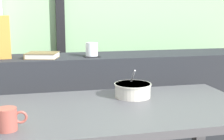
{
  "coord_description": "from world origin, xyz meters",
  "views": [
    {
      "loc": [
        -0.28,
        -1.47,
        1.12
      ],
      "look_at": [
        0.14,
        0.38,
        0.77
      ],
      "focal_mm": 50.12,
      "sensor_mm": 36.0,
      "label": 1
    }
  ],
  "objects_px": {
    "closed_book": "(42,55)",
    "coaster_square": "(92,56)",
    "juice_glass": "(92,50)",
    "soup_bowl": "(133,90)",
    "breakfast_table": "(119,127)",
    "ceramic_mug": "(7,119)"
  },
  "relations": [
    {
      "from": "closed_book",
      "to": "coaster_square",
      "type": "bearing_deg",
      "value": -1.47
    },
    {
      "from": "soup_bowl",
      "to": "juice_glass",
      "type": "bearing_deg",
      "value": 106.85
    },
    {
      "from": "closed_book",
      "to": "juice_glass",
      "type": "bearing_deg",
      "value": -1.47
    },
    {
      "from": "coaster_square",
      "to": "ceramic_mug",
      "type": "height_order",
      "value": "coaster_square"
    },
    {
      "from": "coaster_square",
      "to": "juice_glass",
      "type": "height_order",
      "value": "juice_glass"
    },
    {
      "from": "closed_book",
      "to": "breakfast_table",
      "type": "bearing_deg",
      "value": -61.19
    },
    {
      "from": "juice_glass",
      "to": "soup_bowl",
      "type": "bearing_deg",
      "value": -73.15
    },
    {
      "from": "coaster_square",
      "to": "closed_book",
      "type": "height_order",
      "value": "closed_book"
    },
    {
      "from": "coaster_square",
      "to": "juice_glass",
      "type": "xyz_separation_m",
      "value": [
        0.0,
        -0.0,
        0.04
      ]
    },
    {
      "from": "juice_glass",
      "to": "closed_book",
      "type": "height_order",
      "value": "juice_glass"
    },
    {
      "from": "coaster_square",
      "to": "ceramic_mug",
      "type": "bearing_deg",
      "value": -119.2
    },
    {
      "from": "breakfast_table",
      "to": "coaster_square",
      "type": "relative_size",
      "value": 12.56
    },
    {
      "from": "breakfast_table",
      "to": "ceramic_mug",
      "type": "xyz_separation_m",
      "value": [
        -0.47,
        -0.19,
        0.14
      ]
    },
    {
      "from": "juice_glass",
      "to": "soup_bowl",
      "type": "xyz_separation_m",
      "value": [
        0.14,
        -0.46,
        -0.16
      ]
    },
    {
      "from": "juice_glass",
      "to": "soup_bowl",
      "type": "relative_size",
      "value": 0.45
    },
    {
      "from": "closed_book",
      "to": "ceramic_mug",
      "type": "distance_m",
      "value": 0.83
    },
    {
      "from": "breakfast_table",
      "to": "juice_glass",
      "type": "distance_m",
      "value": 0.67
    },
    {
      "from": "soup_bowl",
      "to": "ceramic_mug",
      "type": "height_order",
      "value": "soup_bowl"
    },
    {
      "from": "coaster_square",
      "to": "ceramic_mug",
      "type": "distance_m",
      "value": 0.92
    },
    {
      "from": "juice_glass",
      "to": "ceramic_mug",
      "type": "height_order",
      "value": "juice_glass"
    },
    {
      "from": "juice_glass",
      "to": "breakfast_table",
      "type": "bearing_deg",
      "value": -87.41
    },
    {
      "from": "soup_bowl",
      "to": "breakfast_table",
      "type": "bearing_deg",
      "value": -126.79
    }
  ]
}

